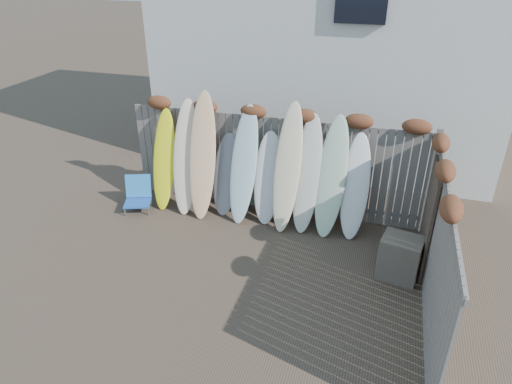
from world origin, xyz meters
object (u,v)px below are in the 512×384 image
(beach_chair, at_px, (138,194))
(lattice_panel, at_px, (428,219))
(wooden_crate, at_px, (400,258))
(surfboard_0, at_px, (164,160))

(beach_chair, bearing_deg, lattice_panel, -3.33)
(wooden_crate, bearing_deg, surfboard_0, 166.48)
(wooden_crate, xyz_separation_m, surfboard_0, (-4.79, 1.15, 0.65))
(beach_chair, xyz_separation_m, lattice_panel, (5.65, -0.33, 0.59))
(lattice_panel, bearing_deg, wooden_crate, -127.42)
(beach_chair, xyz_separation_m, wooden_crate, (5.28, -0.79, 0.05))
(surfboard_0, bearing_deg, wooden_crate, -14.87)
(wooden_crate, height_order, surfboard_0, surfboard_0)
(beach_chair, distance_m, wooden_crate, 5.34)
(wooden_crate, height_order, lattice_panel, lattice_panel)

